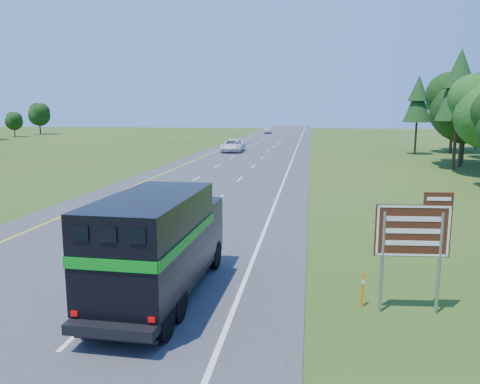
{
  "coord_description": "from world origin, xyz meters",
  "views": [
    {
      "loc": [
        7.54,
        -8.86,
        5.59
      ],
      "look_at": [
        4.01,
        14.61,
        1.48
      ],
      "focal_mm": 35.0,
      "sensor_mm": 36.0,
      "label": 1
    }
  ],
  "objects": [
    {
      "name": "road",
      "position": [
        0.0,
        50.0,
        0.02
      ],
      "size": [
        15.0,
        260.0,
        0.04
      ],
      "primitive_type": "cube",
      "color": "#38383A",
      "rests_on": "ground"
    },
    {
      "name": "lane_markings",
      "position": [
        0.0,
        50.0,
        0.04
      ],
      "size": [
        11.15,
        260.0,
        0.01
      ],
      "color": "yellow",
      "rests_on": "road"
    },
    {
      "name": "horse_truck",
      "position": [
        3.2,
        3.95,
        1.77
      ],
      "size": [
        2.48,
        7.36,
        3.23
      ],
      "rotation": [
        0.0,
        0.0,
        -0.03
      ],
      "color": "black",
      "rests_on": "road"
    },
    {
      "name": "white_suv",
      "position": [
        -3.05,
        54.7,
        0.9
      ],
      "size": [
        3.03,
        6.25,
        1.71
      ],
      "primitive_type": "imported",
      "rotation": [
        0.0,
        0.0,
        0.03
      ],
      "color": "white",
      "rests_on": "road"
    },
    {
      "name": "far_car",
      "position": [
        -3.07,
        108.55,
        0.83
      ],
      "size": [
        2.24,
        4.79,
        1.59
      ],
      "primitive_type": "imported",
      "rotation": [
        0.0,
        0.0,
        0.08
      ],
      "color": "silver",
      "rests_on": "road"
    },
    {
      "name": "exit_sign",
      "position": [
        10.4,
        4.08,
        2.24
      ],
      "size": [
        2.03,
        0.23,
        3.44
      ],
      "rotation": [
        0.0,
        0.0,
        0.08
      ],
      "color": "gray",
      "rests_on": "ground"
    },
    {
      "name": "delineator",
      "position": [
        9.14,
        4.32,
        0.52
      ],
      "size": [
        0.08,
        0.04,
        0.98
      ],
      "color": "orange",
      "rests_on": "ground"
    }
  ]
}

